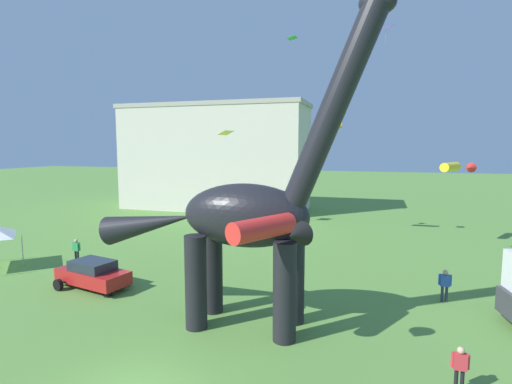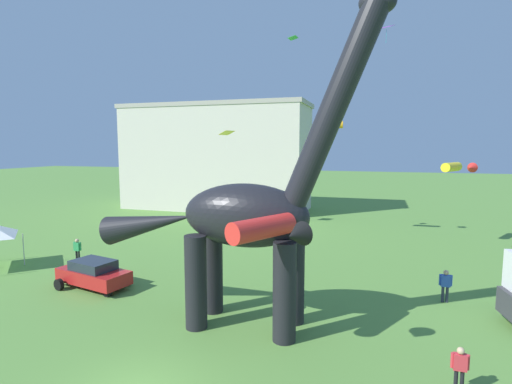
# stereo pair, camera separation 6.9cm
# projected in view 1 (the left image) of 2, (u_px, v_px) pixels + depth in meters

# --- Properties ---
(dinosaur_sculpture) EXTENTS (12.87, 2.73, 13.46)m
(dinosaur_sculpture) POSITION_uv_depth(u_px,v_px,m) (244.00, 215.00, 16.82)
(dinosaur_sculpture) COLOR black
(dinosaur_sculpture) RESTS_ON ground_plane
(parked_sedan_left) EXTENTS (4.48, 2.61, 1.55)m
(parked_sedan_left) POSITION_uv_depth(u_px,v_px,m) (93.00, 274.00, 21.78)
(parked_sedan_left) COLOR red
(parked_sedan_left) RESTS_ON ground_plane
(person_far_spectator) EXTENTS (0.62, 0.27, 1.65)m
(person_far_spectator) POSITION_uv_depth(u_px,v_px,m) (445.00, 283.00, 19.79)
(person_far_spectator) COLOR #2D3347
(person_far_spectator) RESTS_ON ground_plane
(person_watching_child) EXTENTS (0.60, 0.27, 1.61)m
(person_watching_child) POSITION_uv_depth(u_px,v_px,m) (76.00, 248.00, 26.59)
(person_watching_child) COLOR black
(person_watching_child) RESTS_ON ground_plane
(person_near_flyer) EXTENTS (0.55, 0.24, 1.48)m
(person_near_flyer) POSITION_uv_depth(u_px,v_px,m) (460.00, 364.00, 12.54)
(person_near_flyer) COLOR black
(person_near_flyer) RESTS_ON ground_plane
(kite_apex) EXTENTS (1.37, 1.59, 1.73)m
(kite_apex) POSITION_uv_depth(u_px,v_px,m) (226.00, 133.00, 36.46)
(kite_apex) COLOR yellow
(kite_trailing) EXTENTS (2.12, 1.81, 0.62)m
(kite_trailing) POSITION_uv_depth(u_px,v_px,m) (329.00, 125.00, 32.82)
(kite_trailing) COLOR orange
(kite_mid_center) EXTENTS (0.67, 0.85, 0.14)m
(kite_mid_center) POSITION_uv_depth(u_px,v_px,m) (292.00, 38.00, 28.02)
(kite_mid_center) COLOR green
(kite_high_right) EXTENTS (2.59, 2.54, 0.74)m
(kite_high_right) POSITION_uv_depth(u_px,v_px,m) (455.00, 167.00, 30.20)
(kite_high_right) COLOR yellow
(kite_near_low) EXTENTS (2.99, 2.93, 0.85)m
(kite_near_low) POSITION_uv_depth(u_px,v_px,m) (269.00, 230.00, 14.10)
(kite_near_low) COLOR red
(kite_far_right) EXTENTS (0.79, 0.72, 0.83)m
(kite_far_right) POSITION_uv_depth(u_px,v_px,m) (386.00, 27.00, 18.85)
(kite_far_right) COLOR purple
(background_building_block) EXTENTS (23.24, 8.20, 12.98)m
(background_building_block) POSITION_uv_depth(u_px,v_px,m) (215.00, 157.00, 49.49)
(background_building_block) COLOR beige
(background_building_block) RESTS_ON ground_plane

